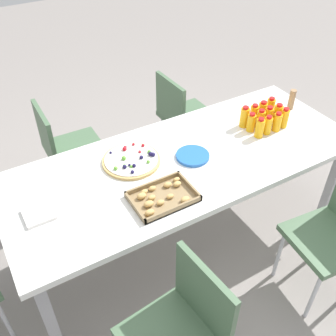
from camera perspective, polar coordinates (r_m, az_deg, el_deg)
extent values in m
plane|color=gray|center=(2.87, 2.12, -10.05)|extent=(12.00, 12.00, 0.00)
cube|color=white|center=(2.37, 2.53, 0.97)|extent=(2.21, 0.87, 0.04)
cube|color=#99999E|center=(3.35, 14.04, 4.98)|extent=(0.06, 0.06, 0.68)
cube|color=#99999E|center=(2.65, -21.46, -8.05)|extent=(0.06, 0.06, 0.68)
cube|color=#99999E|center=(3.00, 22.94, -1.99)|extent=(0.06, 0.06, 0.68)
cube|color=#99999E|center=(2.20, -16.95, -20.41)|extent=(0.06, 0.06, 0.68)
cube|color=#4C6B4C|center=(2.44, 22.18, -9.69)|extent=(0.44, 0.44, 0.04)
cylinder|color=silver|center=(2.48, 20.45, -17.21)|extent=(0.02, 0.02, 0.41)
cylinder|color=silver|center=(2.60, 15.89, -12.16)|extent=(0.02, 0.02, 0.41)
cylinder|color=silver|center=(2.77, 21.20, -9.62)|extent=(0.02, 0.02, 0.41)
cube|color=#4C6B4C|center=(3.27, 3.07, 7.53)|extent=(0.41, 0.41, 0.04)
cube|color=#4C6B4C|center=(3.08, 0.33, 9.55)|extent=(0.04, 0.38, 0.38)
cylinder|color=silver|center=(3.59, 3.59, 6.10)|extent=(0.02, 0.02, 0.41)
cylinder|color=silver|center=(3.38, 6.71, 3.52)|extent=(0.02, 0.02, 0.41)
cylinder|color=silver|center=(3.44, -0.79, 4.53)|extent=(0.02, 0.02, 0.41)
cylinder|color=silver|center=(3.22, 2.20, 1.75)|extent=(0.02, 0.02, 0.41)
cube|color=#4C6B4C|center=(1.84, 5.30, -18.14)|extent=(0.07, 0.38, 0.38)
cylinder|color=silver|center=(2.26, 1.27, -21.58)|extent=(0.02, 0.02, 0.41)
cylinder|color=silver|center=(2.43, -22.64, -20.04)|extent=(0.02, 0.02, 0.41)
cube|color=#4C6B4C|center=(2.97, -13.40, 2.71)|extent=(0.41, 0.41, 0.04)
cube|color=#4C6B4C|center=(2.84, -17.48, 4.62)|extent=(0.04, 0.38, 0.38)
cylinder|color=silver|center=(3.27, -11.05, 1.61)|extent=(0.02, 0.02, 0.41)
cylinder|color=silver|center=(3.04, -8.91, -1.63)|extent=(0.02, 0.02, 0.41)
cylinder|color=silver|center=(3.22, -16.33, -0.15)|extent=(0.02, 0.02, 0.41)
cylinder|color=silver|center=(2.98, -14.59, -3.60)|extent=(0.02, 0.02, 0.41)
cylinder|color=#F9AF14|center=(2.80, 14.73, 8.45)|extent=(0.06, 0.06, 0.13)
cylinder|color=red|center=(2.77, 14.99, 9.77)|extent=(0.04, 0.04, 0.02)
cylinder|color=#F9AC14|center=(2.76, 13.63, 8.00)|extent=(0.06, 0.06, 0.13)
cylinder|color=red|center=(2.72, 13.87, 9.28)|extent=(0.04, 0.04, 0.02)
cylinder|color=#F9AF14|center=(2.71, 12.46, 7.63)|extent=(0.06, 0.06, 0.12)
cylinder|color=red|center=(2.68, 12.67, 8.90)|extent=(0.04, 0.04, 0.02)
cylinder|color=#FAAA14|center=(2.66, 11.12, 7.26)|extent=(0.06, 0.06, 0.13)
cylinder|color=red|center=(2.62, 11.33, 8.65)|extent=(0.04, 0.04, 0.02)
cylinder|color=#FAAB14|center=(2.76, 15.78, 7.59)|extent=(0.06, 0.06, 0.12)
cylinder|color=red|center=(2.72, 16.04, 8.83)|extent=(0.04, 0.04, 0.02)
cylinder|color=#FAAD14|center=(2.71, 14.49, 7.26)|extent=(0.06, 0.06, 0.13)
cylinder|color=red|center=(2.68, 14.73, 8.53)|extent=(0.04, 0.04, 0.02)
cylinder|color=#FAAD14|center=(2.67, 13.37, 6.88)|extent=(0.06, 0.06, 0.12)
cylinder|color=red|center=(2.63, 13.59, 8.15)|extent=(0.04, 0.04, 0.02)
cylinder|color=#FBAE14|center=(2.63, 12.06, 6.46)|extent=(0.05, 0.05, 0.12)
cylinder|color=red|center=(2.59, 12.26, 7.69)|extent=(0.04, 0.04, 0.02)
cylinder|color=#FBAC14|center=(2.72, 16.65, 6.95)|extent=(0.05, 0.05, 0.13)
cylinder|color=red|center=(2.68, 16.93, 8.22)|extent=(0.03, 0.03, 0.02)
cylinder|color=#F9AB14|center=(2.67, 15.68, 6.42)|extent=(0.05, 0.05, 0.12)
cylinder|color=red|center=(2.64, 15.94, 7.65)|extent=(0.03, 0.03, 0.02)
cylinder|color=#F9AE14|center=(2.63, 14.37, 6.01)|extent=(0.05, 0.05, 0.12)
cylinder|color=red|center=(2.59, 14.61, 7.23)|extent=(0.03, 0.03, 0.02)
cylinder|color=#FAAC14|center=(2.58, 13.28, 5.65)|extent=(0.06, 0.06, 0.12)
cylinder|color=red|center=(2.54, 13.51, 6.95)|extent=(0.04, 0.04, 0.02)
cylinder|color=tan|center=(2.34, -5.39, 1.08)|extent=(0.35, 0.35, 0.02)
cylinder|color=white|center=(2.33, -5.41, 1.31)|extent=(0.32, 0.32, 0.01)
sphere|color=red|center=(2.44, -5.08, 3.48)|extent=(0.02, 0.02, 0.02)
sphere|color=#1E1947|center=(2.32, -3.92, 1.58)|extent=(0.02, 0.02, 0.02)
sphere|color=red|center=(2.40, -6.38, 2.80)|extent=(0.03, 0.03, 0.03)
sphere|color=#66B238|center=(2.29, -2.90, 0.92)|extent=(0.02, 0.02, 0.02)
sphere|color=#66B238|center=(2.32, -6.48, 1.44)|extent=(0.03, 0.03, 0.03)
sphere|color=#1E1947|center=(2.27, -4.99, 0.36)|extent=(0.02, 0.02, 0.02)
sphere|color=#1E1947|center=(2.38, -8.39, 2.25)|extent=(0.02, 0.02, 0.02)
sphere|color=#66B238|center=(2.27, -5.42, 0.22)|extent=(0.02, 0.02, 0.02)
sphere|color=red|center=(2.42, -6.29, 3.07)|extent=(0.02, 0.02, 0.02)
sphere|color=#1E1947|center=(2.22, -5.24, -0.58)|extent=(0.02, 0.02, 0.02)
sphere|color=#66B238|center=(2.26, -7.67, -0.04)|extent=(0.02, 0.02, 0.02)
sphere|color=#1E1947|center=(2.34, -2.56, 2.06)|extent=(0.03, 0.03, 0.03)
sphere|color=#1E1947|center=(2.34, -2.20, 1.98)|extent=(0.03, 0.03, 0.03)
sphere|color=#1E1947|center=(2.26, -6.36, 0.19)|extent=(0.02, 0.02, 0.02)
sphere|color=red|center=(2.37, -4.16, 2.40)|extent=(0.02, 0.02, 0.02)
sphere|color=red|center=(2.42, -3.68, 3.34)|extent=(0.02, 0.02, 0.02)
sphere|color=#66B238|center=(2.27, -6.37, 0.30)|extent=(0.02, 0.02, 0.02)
sphere|color=#1E1947|center=(2.28, -5.67, 0.44)|extent=(0.02, 0.02, 0.02)
sphere|color=#66B238|center=(2.37, -2.77, 2.40)|extent=(0.02, 0.02, 0.02)
cube|color=olive|center=(2.10, -0.74, -4.42)|extent=(0.35, 0.24, 0.01)
cube|color=olive|center=(2.16, -2.26, -2.32)|extent=(0.35, 0.01, 0.03)
cube|color=olive|center=(2.02, 0.88, -6.11)|extent=(0.35, 0.01, 0.03)
cube|color=olive|center=(2.15, 3.13, -2.59)|extent=(0.01, 0.24, 0.03)
cube|color=olive|center=(2.04, -4.86, -5.79)|extent=(0.01, 0.24, 0.03)
ellipsoid|color=tan|center=(2.19, 1.27, -1.68)|extent=(0.04, 0.03, 0.02)
ellipsoid|color=tan|center=(2.04, -2.84, -5.27)|extent=(0.05, 0.04, 0.03)
ellipsoid|color=tan|center=(2.15, 1.34, -2.35)|extent=(0.05, 0.04, 0.03)
ellipsoid|color=tan|center=(2.15, -0.06, -2.46)|extent=(0.05, 0.03, 0.03)
ellipsoid|color=tan|center=(2.05, -1.13, -5.07)|extent=(0.04, 0.03, 0.03)
ellipsoid|color=tan|center=(2.06, 2.53, -4.64)|extent=(0.05, 0.04, 0.03)
ellipsoid|color=tan|center=(2.00, -2.71, -6.51)|extent=(0.05, 0.04, 0.03)
ellipsoid|color=tan|center=(2.08, 0.32, -4.16)|extent=(0.04, 0.03, 0.02)
ellipsoid|color=tan|center=(2.08, -2.41, -4.34)|extent=(0.04, 0.03, 0.02)
ellipsoid|color=tan|center=(2.09, -3.88, -4.10)|extent=(0.05, 0.04, 0.03)
ellipsoid|color=tan|center=(2.12, -3.50, -3.48)|extent=(0.04, 0.03, 0.02)
ellipsoid|color=tan|center=(2.13, -2.32, -2.99)|extent=(0.04, 0.03, 0.02)
cylinder|color=blue|center=(2.38, 3.62, 1.64)|extent=(0.20, 0.20, 0.00)
cylinder|color=blue|center=(2.37, 3.63, 1.74)|extent=(0.20, 0.20, 0.00)
cylinder|color=blue|center=(2.37, 3.63, 1.83)|extent=(0.20, 0.20, 0.00)
cylinder|color=blue|center=(2.37, 3.64, 1.93)|extent=(0.20, 0.20, 0.00)
cube|color=white|center=(2.11, -18.41, -6.40)|extent=(0.15, 0.15, 0.02)
cylinder|color=#9E7A56|center=(2.93, 17.66, 9.52)|extent=(0.04, 0.04, 0.15)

